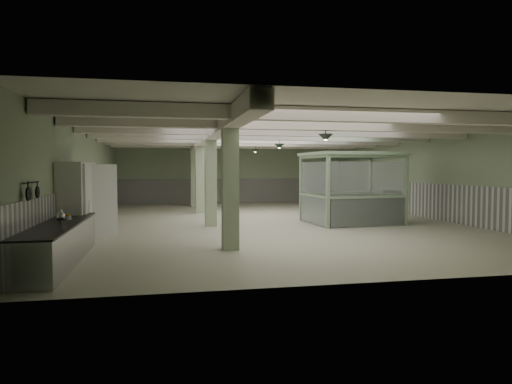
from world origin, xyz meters
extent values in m
plane|color=beige|center=(0.00, 0.00, 0.00)|extent=(20.00, 20.00, 0.00)
cube|color=white|center=(0.00, 0.00, 3.60)|extent=(14.00, 20.00, 0.02)
cube|color=#96A887|center=(0.00, 10.00, 1.80)|extent=(14.00, 0.02, 3.60)
cube|color=#96A887|center=(0.00, -10.00, 1.80)|extent=(14.00, 0.02, 3.60)
cube|color=#96A887|center=(-7.00, 0.00, 1.80)|extent=(0.02, 20.00, 3.60)
cube|color=#96A887|center=(7.00, 0.00, 1.80)|extent=(0.02, 20.00, 3.60)
cube|color=white|center=(-6.97, 0.00, 0.75)|extent=(0.05, 19.90, 1.50)
cube|color=white|center=(6.97, 0.00, 0.75)|extent=(0.05, 19.90, 1.50)
cube|color=white|center=(0.00, 9.97, 0.75)|extent=(13.90, 0.05, 1.50)
cube|color=white|center=(-2.50, 0.00, 3.38)|extent=(0.45, 19.90, 0.40)
cube|color=white|center=(0.00, -7.50, 3.42)|extent=(13.90, 0.35, 0.32)
cube|color=white|center=(0.00, -5.00, 3.42)|extent=(13.90, 0.35, 0.32)
cube|color=white|center=(0.00, -2.50, 3.42)|extent=(13.90, 0.35, 0.32)
cube|color=white|center=(0.00, 0.00, 3.42)|extent=(13.90, 0.35, 0.32)
cube|color=white|center=(0.00, 2.50, 3.42)|extent=(13.90, 0.35, 0.32)
cube|color=white|center=(0.00, 5.00, 3.42)|extent=(13.90, 0.35, 0.32)
cube|color=white|center=(0.00, 7.50, 3.42)|extent=(13.90, 0.35, 0.32)
cube|color=#B1C59E|center=(-2.50, -6.00, 1.80)|extent=(0.42, 0.42, 3.60)
cube|color=#B1C59E|center=(-2.50, -1.00, 1.80)|extent=(0.42, 0.42, 3.60)
cube|color=#B1C59E|center=(-2.50, 4.00, 1.80)|extent=(0.42, 0.42, 3.60)
cube|color=#B1C59E|center=(-2.50, 8.00, 1.80)|extent=(0.42, 0.42, 3.60)
cylinder|color=black|center=(-6.93, -7.60, 1.85)|extent=(0.02, 1.20, 0.02)
cone|color=#2A3729|center=(0.50, -5.00, 3.05)|extent=(0.44, 0.44, 0.22)
cone|color=#2A3729|center=(0.50, 0.50, 3.05)|extent=(0.44, 0.44, 0.22)
cone|color=#2A3729|center=(0.50, 5.50, 3.05)|extent=(0.44, 0.44, 0.22)
cube|color=#ADADB2|center=(-6.54, -7.00, 0.44)|extent=(0.84, 4.98, 0.88)
cube|color=black|center=(-6.54, -7.00, 0.89)|extent=(0.88, 5.02, 0.04)
cylinder|color=#B2B2B7|center=(-6.53, -6.21, 0.94)|extent=(0.25, 0.25, 0.08)
cylinder|color=black|center=(-6.88, -8.02, 1.63)|extent=(0.04, 0.27, 0.27)
cylinder|color=black|center=(-6.88, -7.34, 1.63)|extent=(0.03, 0.26, 0.26)
cube|color=white|center=(-6.65, -4.00, 1.22)|extent=(0.66, 2.66, 2.44)
cube|color=white|center=(-6.29, -4.61, 1.22)|extent=(0.06, 1.00, 2.34)
cube|color=white|center=(-6.17, -3.28, 1.22)|extent=(0.77, 0.72, 2.34)
cube|color=silver|center=(-6.25, -4.61, 1.22)|extent=(0.02, 0.05, 0.30)
cube|color=silver|center=(-6.25, -3.39, 1.22)|extent=(0.02, 0.05, 0.30)
cube|color=#95B28F|center=(1.49, -2.59, 1.32)|extent=(0.13, 0.13, 2.64)
cube|color=#95B28F|center=(1.32, 0.04, 1.32)|extent=(0.13, 0.13, 2.64)
cube|color=#95B28F|center=(4.65, -2.39, 1.32)|extent=(0.13, 0.13, 2.64)
cube|color=#95B28F|center=(4.47, 0.24, 1.32)|extent=(0.13, 0.13, 2.64)
cube|color=#95B28F|center=(2.98, -1.17, 2.70)|extent=(3.60, 3.10, 0.12)
cube|color=silver|center=(3.07, -2.49, 0.55)|extent=(2.96, 0.25, 1.05)
cube|color=silver|center=(3.07, -2.49, 1.78)|extent=(2.96, 0.25, 1.22)
cube|color=silver|center=(2.89, 0.14, 0.55)|extent=(2.96, 0.25, 1.05)
cube|color=silver|center=(2.89, 0.14, 1.78)|extent=(2.96, 0.25, 1.22)
cube|color=silver|center=(1.40, -1.28, 0.55)|extent=(0.22, 2.44, 1.05)
cube|color=silver|center=(1.40, -1.28, 1.78)|extent=(0.22, 2.44, 1.22)
cube|color=silver|center=(4.56, -1.07, 0.55)|extent=(0.22, 2.44, 1.05)
cube|color=silver|center=(4.56, -1.07, 1.78)|extent=(0.22, 2.44, 1.22)
cube|color=#4D5043|center=(4.78, -1.09, 0.63)|extent=(0.61, 0.70, 1.26)
camera|label=1|loc=(-4.22, -17.86, 2.15)|focal=32.00mm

